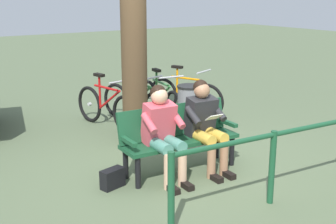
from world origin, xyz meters
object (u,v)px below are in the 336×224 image
Objects in this scene: tree_trunk at (133,13)px; bicycle_red at (161,101)px; person_companion at (163,129)px; bench at (178,133)px; bicycle_silver at (136,103)px; bicycle_blue at (107,108)px; bicycle_orange at (185,96)px; handbag at (113,178)px; person_reading at (205,121)px; litter_bin at (190,111)px.

tree_trunk is 2.40× the size of bicycle_red.
person_companion is at bearing -25.30° from bicycle_red.
bench is 0.40× the size of tree_trunk.
tree_trunk is 2.47× the size of bicycle_silver.
bicycle_silver is 0.98× the size of bicycle_blue.
person_companion is at bearing 73.67° from tree_trunk.
bench is 2.80m from bicycle_orange.
handbag is 0.18× the size of bicycle_red.
person_companion is 0.76× the size of bicycle_orange.
bicycle_red is at bearing -119.58° from person_companion.
bicycle_silver is at bearing -95.19° from person_reading.
tree_trunk is 2.42× the size of bicycle_blue.
bicycle_silver is (-1.63, -2.26, 0.24)m from handbag.
bicycle_blue is (0.24, -2.43, -0.31)m from person_reading.
bicycle_blue is at bearing -91.01° from bicycle_red.
person_companion is 2.46m from bicycle_blue.
person_reading reaches higher than handbag.
person_companion is 0.72× the size of bicycle_red.
person_reading is 1.40× the size of litter_bin.
person_companion reaches higher than bicycle_orange.
litter_bin is at bearing -134.65° from person_companion.
bicycle_orange is (-0.75, -1.16, -0.07)m from litter_bin.
handbag is 0.19× the size of bicycle_orange.
bench is at bearing -13.42° from bicycle_blue.
person_companion is at bearing 42.57° from litter_bin.
bicycle_silver is at bearing -109.56° from person_companion.
person_reading is at bearing 61.68° from litter_bin.
handbag is at bearing -37.17° from bicycle_red.
litter_bin is 0.51× the size of bicycle_red.
handbag is at bearing -52.20° from bicycle_silver.
person_reading reaches higher than bicycle_blue.
person_companion is 0.72× the size of bicycle_blue.
bicycle_orange is at bearing 72.59° from bicycle_silver.
bicycle_blue is at bearing -81.66° from person_reading.
handbag is (0.98, 0.03, -0.39)m from bench.
person_companion is 4.00× the size of handbag.
litter_bin is at bearing -130.16° from bench.
person_companion reaches higher than bicycle_red.
bicycle_red is at bearing -102.51° from bicycle_orange.
person_companion is 0.74× the size of bicycle_silver.
bicycle_blue reaches higher than litter_bin.
bicycle_red is 1.03× the size of bicycle_silver.
person_companion is 1.40× the size of litter_bin.
bicycle_red and bicycle_blue have the same top height.
bench is 0.97× the size of bicycle_red.
bicycle_red is (-1.43, -2.26, -0.30)m from person_companion.
tree_trunk is 4.69× the size of litter_bin.
bench is 1.98m from tree_trunk.
person_reading is at bearing 179.95° from person_companion.
person_reading is 0.76× the size of bicycle_orange.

